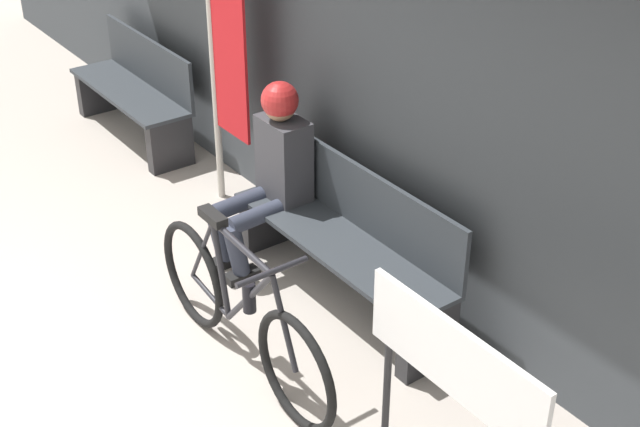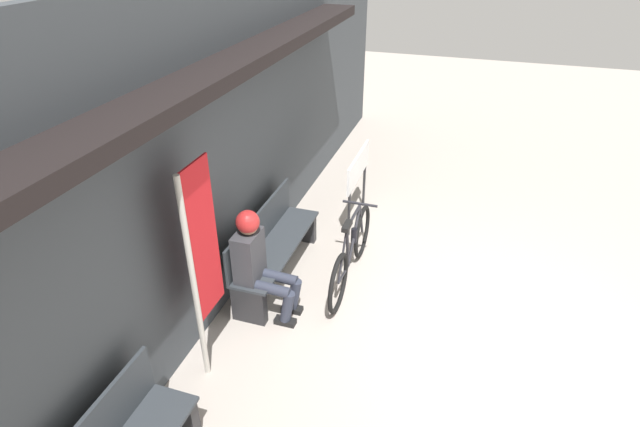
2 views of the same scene
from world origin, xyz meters
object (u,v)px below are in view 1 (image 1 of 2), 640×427
at_px(park_bench_near, 347,243).
at_px(park_bench_far, 135,94).
at_px(banner_pole, 224,46).
at_px(signboard, 453,371).
at_px(bicycle, 240,314).
at_px(person_seated, 271,164).

height_order(park_bench_near, park_bench_far, same).
relative_size(park_bench_near, banner_pole, 0.84).
bearing_deg(park_bench_far, signboard, -7.77).
distance_m(banner_pole, signboard, 2.98).
bearing_deg(signboard, bicycle, -168.50).
bearing_deg(park_bench_near, bicycle, -77.24).
xyz_separation_m(park_bench_near, bicycle, (0.19, -0.86, -0.03)).
height_order(bicycle, park_bench_far, bicycle).
distance_m(bicycle, banner_pole, 1.99).
relative_size(person_seated, banner_pole, 0.60).
bearing_deg(signboard, park_bench_far, 172.23).
distance_m(park_bench_near, signboard, 1.65).
bearing_deg(signboard, banner_pole, 167.84).
xyz_separation_m(park_bench_near, person_seated, (-0.63, -0.11, 0.30)).
distance_m(person_seated, banner_pole, 0.92).
xyz_separation_m(bicycle, banner_pole, (-1.57, 0.89, 0.84)).
relative_size(park_bench_far, banner_pole, 0.72).
height_order(park_bench_near, signboard, signboard).
xyz_separation_m(bicycle, person_seated, (-0.82, 0.75, 0.33)).
xyz_separation_m(park_bench_near, park_bench_far, (-2.82, -0.00, -0.01)).
height_order(park_bench_near, banner_pole, banner_pole).
bearing_deg(park_bench_far, person_seated, -2.80).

